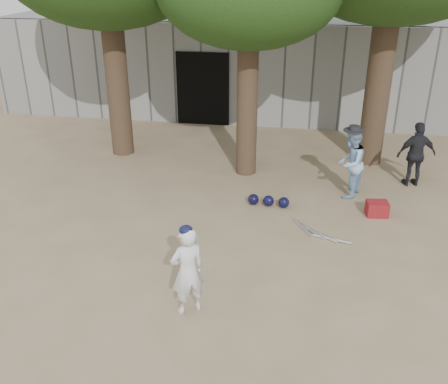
% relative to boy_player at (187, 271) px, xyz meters
% --- Properties ---
extents(ground, '(70.00, 70.00, 0.00)m').
position_rel_boy_player_xyz_m(ground, '(-0.43, 1.15, -0.70)').
color(ground, '#937C5E').
rests_on(ground, ground).
extents(boy_player, '(0.61, 0.57, 1.39)m').
position_rel_boy_player_xyz_m(boy_player, '(0.00, 0.00, 0.00)').
color(boy_player, white).
rests_on(boy_player, ground).
extents(spectator_blue, '(0.81, 0.90, 1.52)m').
position_rel_boy_player_xyz_m(spectator_blue, '(2.52, 4.41, 0.06)').
color(spectator_blue, '#91B8E0').
rests_on(spectator_blue, ground).
extents(spectator_dark, '(0.93, 0.56, 1.49)m').
position_rel_boy_player_xyz_m(spectator_dark, '(4.00, 5.23, 0.05)').
color(spectator_dark, black).
rests_on(spectator_dark, ground).
extents(red_bag, '(0.46, 0.37, 0.30)m').
position_rel_boy_player_xyz_m(red_bag, '(3.06, 3.56, -0.55)').
color(red_bag, maroon).
rests_on(red_bag, ground).
extents(back_building, '(16.00, 5.24, 3.00)m').
position_rel_boy_player_xyz_m(back_building, '(-0.44, 11.48, 0.80)').
color(back_building, gray).
rests_on(back_building, ground).
extents(helmet_row, '(0.87, 0.27, 0.23)m').
position_rel_boy_player_xyz_m(helmet_row, '(0.86, 3.62, -0.58)').
color(helmet_row, black).
rests_on(helmet_row, ground).
extents(bat_pile, '(1.10, 0.81, 0.06)m').
position_rel_boy_player_xyz_m(bat_pile, '(1.87, 2.58, -0.67)').
color(bat_pile, silver).
rests_on(bat_pile, ground).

